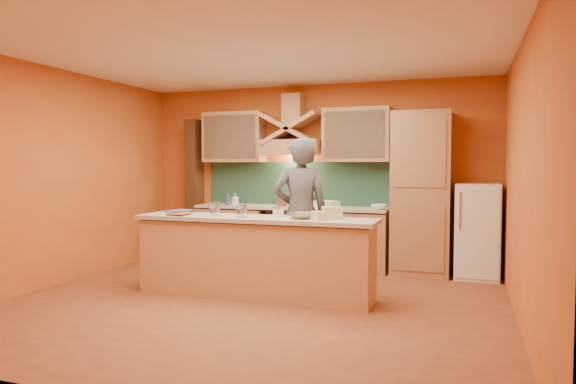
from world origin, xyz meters
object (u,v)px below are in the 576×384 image
(stove, at_px, (290,237))
(person, at_px, (301,213))
(mixing_bowl, at_px, (302,216))
(kitchen_scale, at_px, (278,213))
(fridge, at_px, (477,231))

(stove, bearing_deg, person, -66.16)
(person, bearing_deg, mixing_bowl, 88.50)
(kitchen_scale, bearing_deg, fridge, 17.68)
(kitchen_scale, bearing_deg, stove, 82.62)
(person, relative_size, mixing_bowl, 6.45)
(stove, height_order, person, person)
(fridge, bearing_deg, mixing_bowl, -134.33)
(kitchen_scale, height_order, mixing_bowl, kitchen_scale)
(fridge, relative_size, kitchen_scale, 10.40)
(fridge, distance_m, mixing_bowl, 2.74)
(mixing_bowl, bearing_deg, kitchen_scale, 162.37)
(fridge, relative_size, mixing_bowl, 4.43)
(stove, relative_size, fridge, 0.69)
(fridge, xyz_separation_m, mixing_bowl, (-1.90, -1.94, 0.33))
(stove, height_order, mixing_bowl, mixing_bowl)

